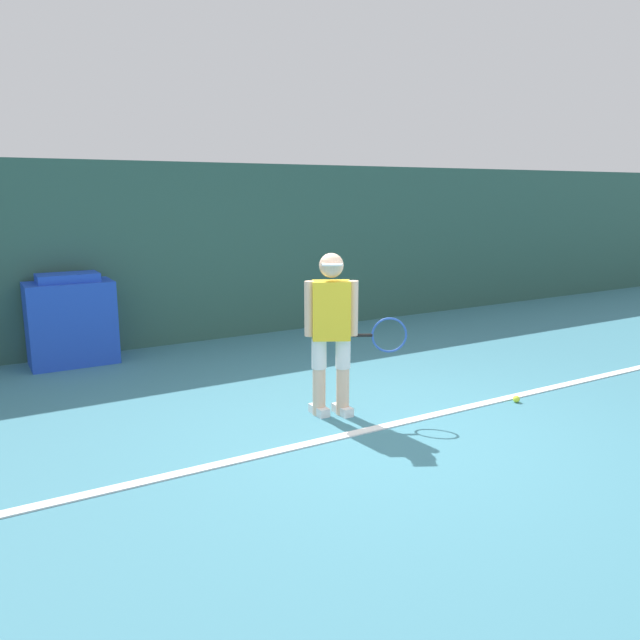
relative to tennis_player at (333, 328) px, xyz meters
name	(u,v)px	position (x,y,z in m)	size (l,w,h in m)	color
ground_plane	(387,433)	(0.16, -0.64, -0.83)	(24.00, 24.00, 0.00)	teal
back_wall	(212,253)	(0.16, 3.46, 0.38)	(24.00, 0.10, 2.42)	#2D564C
court_baseline	(379,428)	(0.16, -0.51, -0.82)	(21.60, 0.10, 0.01)	white
tennis_player	(333,328)	(0.00, 0.00, 0.00)	(0.84, 0.50, 1.51)	beige
tennis_ball	(516,399)	(1.74, -0.63, -0.79)	(0.07, 0.07, 0.07)	#D1E533
covered_chair	(71,321)	(-1.78, 3.08, -0.30)	(0.98, 0.56, 1.10)	blue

